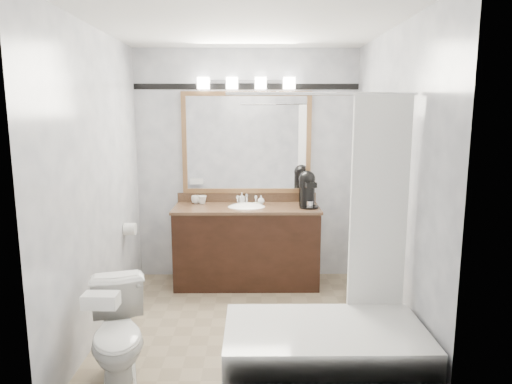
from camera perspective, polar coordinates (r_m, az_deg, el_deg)
room at (r=3.73m, az=-1.38°, el=1.03°), size 2.42×2.62×2.52m
vanity at (r=4.90m, az=-1.17°, el=-6.50°), size 1.53×0.58×0.97m
mirror at (r=4.98m, az=-1.18°, el=6.14°), size 1.40×0.04×1.10m
vanity_light_bar at (r=4.92m, az=-1.22°, el=13.47°), size 1.02×0.14×0.12m
accent_stripe at (r=4.99m, az=-1.21°, el=13.04°), size 2.40×0.01×0.06m
bathtub at (r=3.22m, az=8.90°, el=-18.85°), size 1.30×0.75×1.96m
tp_roll at (r=4.65m, az=-15.47°, el=-4.48°), size 0.11×0.12×0.12m
toilet at (r=3.35m, az=-16.77°, el=-16.82°), size 0.55×0.75×0.68m
tissue_box at (r=2.93m, az=-18.83°, el=-12.70°), size 0.21×0.12×0.08m
coffee_maker at (r=4.78m, az=6.43°, el=0.45°), size 0.20×0.25×0.38m
cup_left at (r=5.00m, az=-7.48°, el=-0.95°), size 0.11×0.11×0.09m
cup_right at (r=4.97m, az=-6.74°, el=-0.97°), size 0.11×0.11×0.09m
soap_bottle_a at (r=4.97m, az=-1.78°, el=-0.75°), size 0.07×0.07×0.12m
soap_bottle_b at (r=4.93m, az=0.63°, el=-0.97°), size 0.08×0.08×0.09m
soap_bar at (r=4.91m, az=0.13°, el=-1.42°), size 0.08×0.07×0.02m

